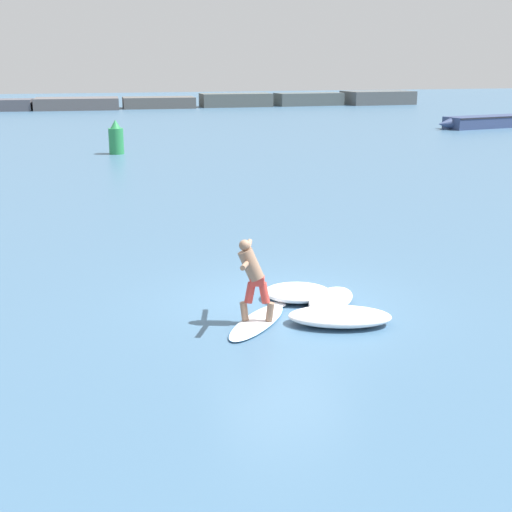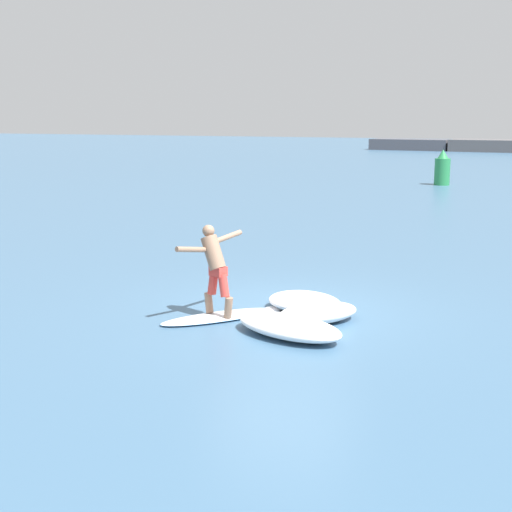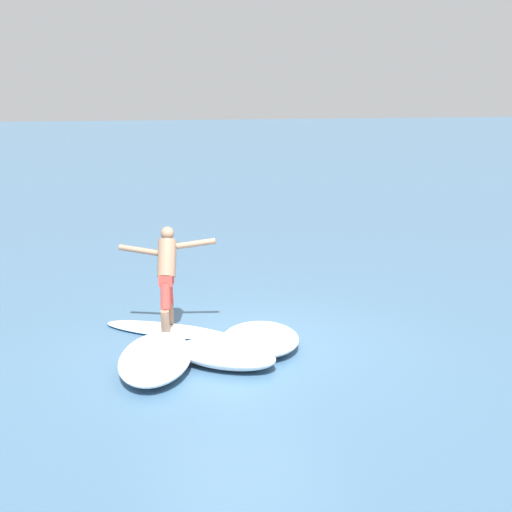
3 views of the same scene
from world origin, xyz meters
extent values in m
plane|color=#3D6180|center=(0.00, 0.00, 0.00)|extent=(200.00, 200.00, 0.00)
ellipsoid|color=white|center=(-0.82, -0.96, 0.03)|extent=(1.78, 2.01, 0.06)
ellipsoid|color=white|center=(-0.15, -0.13, 0.03)|extent=(0.44, 0.43, 0.05)
ellipsoid|color=#2870B2|center=(-0.82, -0.96, 0.03)|extent=(1.80, 2.03, 0.03)
cone|color=black|center=(-1.36, -1.64, -0.06)|extent=(0.07, 0.07, 0.14)
cone|color=black|center=(-1.14, -1.62, -0.06)|extent=(0.07, 0.07, 0.14)
cone|color=black|center=(-1.39, -1.42, -0.06)|extent=(0.07, 0.07, 0.14)
cylinder|color=#8C6A53|center=(-1.04, -0.89, 0.24)|extent=(0.20, 0.18, 0.36)
cylinder|color=#C73D35|center=(-0.94, -0.92, 0.60)|extent=(0.25, 0.21, 0.40)
cylinder|color=#8C6A53|center=(-0.60, -1.04, 0.24)|extent=(0.20, 0.18, 0.36)
cylinder|color=#C73D35|center=(-0.70, -1.01, 0.60)|extent=(0.25, 0.21, 0.40)
cube|color=#C73D35|center=(-0.82, -0.96, 0.83)|extent=(0.31, 0.27, 0.16)
cylinder|color=#8C6A53|center=(-0.93, -0.93, 1.13)|extent=(0.55, 0.42, 0.63)
sphere|color=#8C6A53|center=(-1.03, -0.89, 1.49)|extent=(0.20, 0.20, 0.20)
cylinder|color=#8C6A53|center=(-1.14, -1.32, 1.23)|extent=(0.31, 0.60, 0.19)
cylinder|color=#8C6A53|center=(-0.86, -0.49, 1.34)|extent=(0.29, 0.60, 0.19)
ellipsoid|color=white|center=(0.63, -1.41, 0.15)|extent=(2.09, 1.46, 0.31)
ellipsoid|color=white|center=(0.33, 0.14, 0.15)|extent=(1.64, 1.46, 0.30)
ellipsoid|color=white|center=(0.80, -0.51, 0.16)|extent=(1.51, 1.57, 0.33)
camera|label=1|loc=(-4.13, -12.83, 4.67)|focal=50.00mm
camera|label=2|loc=(4.40, -11.44, 3.39)|focal=50.00mm
camera|label=3|loc=(9.42, -2.89, 3.50)|focal=50.00mm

